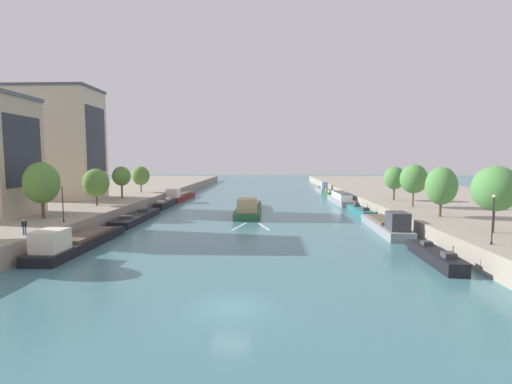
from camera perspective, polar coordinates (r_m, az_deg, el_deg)
The scene contains 27 objects.
ground_plane at distance 25.19m, azimuth -3.99°, elevation -17.82°, with size 400.00×400.00×0.00m, color #42757F.
quay_left at distance 88.73m, azimuth -25.74°, elevation -0.95°, with size 36.00×170.00×2.21m, color gray.
quay_right at distance 86.53m, azimuth 26.83°, elevation -1.14°, with size 36.00×170.00×2.21m, color gray.
barge_midriver at distance 65.96m, azimuth -1.14°, elevation -2.53°, with size 4.54×20.97×3.28m.
wake_behind_barge at distance 52.98m, azimuth -0.68°, elevation -5.47°, with size 5.60×5.90×0.03m.
moored_boat_left_gap_after at distance 44.27m, azimuth -26.51°, elevation -7.02°, with size 3.56×16.56×3.06m.
moored_boat_left_upstream at distance 61.01m, azimuth -18.34°, elevation -3.82°, with size 3.26×16.12×2.14m.
moored_boat_left_far at distance 76.10m, azimuth -14.18°, elevation -1.84°, with size 1.96×10.64×2.41m.
moored_boat_left_lone at distance 89.13m, azimuth -12.04°, elevation -0.64°, with size 4.08×16.86×3.10m.
moored_boat_right_upstream at distance 39.15m, azimuth 26.34°, elevation -8.95°, with size 2.11×10.39×2.29m.
moored_boat_right_downstream at distance 52.18m, azimuth 19.95°, elevation -4.88°, with size 3.56×16.27×3.36m.
moored_boat_right_near at distance 67.35m, azimuth 16.11°, elevation -2.87°, with size 2.28×11.81×2.24m.
moored_boat_right_far at distance 82.31m, azimuth 13.24°, elevation -1.02°, with size 3.48×15.85×2.60m.
moored_boat_right_second at distance 98.86m, azimuth 11.35°, elevation -0.24°, with size 1.96×10.36×2.23m.
moored_boat_right_lone at distance 109.62m, azimuth 10.43°, elevation 0.49°, with size 2.68×11.56×3.29m.
tree_left_third at distance 53.80m, azimuth -30.77°, elevation 1.25°, with size 4.35×4.35×7.26m.
tree_left_distant at distance 64.75m, azimuth -23.95°, elevation 1.35°, with size 4.13×4.13×6.08m.
tree_left_end_of_row at distance 75.39m, azimuth -20.48°, elevation 2.35°, with size 3.47×3.47×6.19m.
tree_left_nearest at distance 87.04m, azimuth -17.76°, elevation 2.46°, with size 4.02×4.02×5.99m.
tree_right_past_mid at distance 44.58m, azimuth 33.60°, elevation 0.43°, with size 4.46×4.46×6.94m.
tree_right_nearest at distance 53.51m, azimuth 27.22°, elevation 0.85°, with size 3.97×3.97×6.62m.
tree_right_by_lamp at distance 62.70m, azimuth 23.66°, elevation 1.91°, with size 4.18×4.18×6.82m.
tree_right_end_of_row at distance 71.64m, azimuth 21.03°, elevation 2.07°, with size 3.75×3.75×6.25m.
lamppost_left_bank at distance 49.63m, azimuth -28.23°, elevation -1.28°, with size 0.28×0.28×4.65m.
lamppost_right_bank at distance 38.56m, azimuth 33.35°, elevation -3.34°, with size 0.28×0.28×4.51m.
building_left_middle at distance 79.27m, azimuth -28.74°, elevation 6.70°, with size 15.13×9.68×21.10m.
person_on_quay at distance 43.26m, azimuth -32.77°, elevation -4.54°, with size 0.33×0.48×1.62m.
Camera 1 is at (2.48, -23.04, 9.86)m, focal length 25.32 mm.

